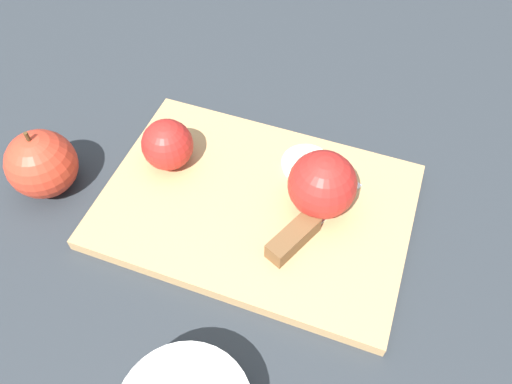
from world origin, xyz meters
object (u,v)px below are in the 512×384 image
(apple_half_left, at_px, (167,145))
(apple_half_right, at_px, (322,184))
(knife, at_px, (297,234))
(apple_whole, at_px, (42,164))

(apple_half_left, distance_m, apple_half_right, 0.20)
(apple_half_right, bearing_deg, apple_half_left, 43.51)
(knife, height_order, apple_whole, apple_whole)
(knife, distance_m, apple_whole, 0.33)
(apple_half_left, height_order, apple_half_right, apple_half_right)
(apple_half_left, relative_size, apple_whole, 0.66)
(knife, bearing_deg, apple_half_right, 13.36)
(apple_half_left, xyz_separation_m, apple_whole, (-0.13, -0.09, -0.01))
(apple_half_left, bearing_deg, apple_whole, 22.09)
(knife, relative_size, apple_whole, 1.59)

